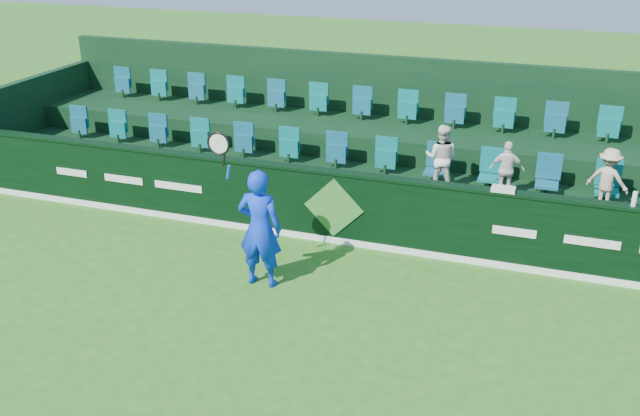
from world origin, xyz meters
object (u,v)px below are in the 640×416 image
at_px(tennis_player, 259,228).
at_px(towel, 503,189).
at_px(spectator_left, 441,158).
at_px(drinks_bottle, 634,199).
at_px(spectator_middle, 507,170).
at_px(spectator_right, 608,179).

relative_size(tennis_player, towel, 6.76).
distance_m(spectator_left, drinks_bottle, 3.36).
height_order(spectator_middle, spectator_right, spectator_right).
xyz_separation_m(towel, drinks_bottle, (1.96, 0.00, 0.09)).
xyz_separation_m(tennis_player, towel, (3.50, 1.88, 0.39)).
bearing_deg(tennis_player, towel, 28.23).
bearing_deg(spectator_left, spectator_middle, -178.91).
distance_m(towel, drinks_bottle, 1.96).
xyz_separation_m(tennis_player, spectator_right, (5.12, 3.00, 0.36)).
bearing_deg(tennis_player, spectator_right, 30.35).
relative_size(tennis_player, spectator_left, 2.08).
relative_size(spectator_middle, drinks_bottle, 4.37).
xyz_separation_m(spectator_left, spectator_middle, (1.17, 0.00, -0.09)).
relative_size(spectator_right, drinks_bottle, 4.59).
height_order(spectator_left, towel, spectator_left).
bearing_deg(towel, drinks_bottle, 0.00).
distance_m(tennis_player, drinks_bottle, 5.79).
relative_size(spectator_left, spectator_right, 1.13).
xyz_separation_m(spectator_left, towel, (1.21, -1.12, -0.03)).
bearing_deg(tennis_player, spectator_left, 52.67).
xyz_separation_m(tennis_player, drinks_bottle, (5.45, 1.88, 0.48)).
bearing_deg(towel, spectator_right, 34.63).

